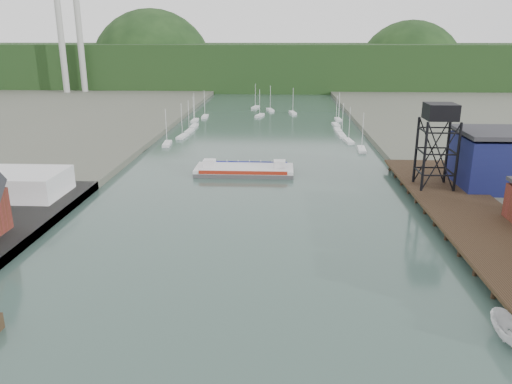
# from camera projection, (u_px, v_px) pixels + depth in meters

# --- Properties ---
(east_pier) EXTENTS (14.00, 70.00, 2.45)m
(east_pier) POSITION_uv_depth(u_px,v_px,m) (466.00, 210.00, 84.49)
(east_pier) COLOR black
(east_pier) RESTS_ON ground
(white_shed) EXTENTS (18.00, 12.00, 4.50)m
(white_shed) POSITION_uv_depth(u_px,v_px,m) (14.00, 184.00, 92.60)
(white_shed) COLOR silver
(white_shed) RESTS_ON west_quay
(lift_tower) EXTENTS (6.50, 6.50, 16.00)m
(lift_tower) POSITION_uv_depth(u_px,v_px,m) (440.00, 117.00, 92.91)
(lift_tower) COLOR black
(lift_tower) RESTS_ON east_pier
(blue_shed) EXTENTS (20.50, 14.50, 11.30)m
(blue_shed) POSITION_uv_depth(u_px,v_px,m) (511.00, 160.00, 96.64)
(blue_shed) COLOR #0E103D
(blue_shed) RESTS_ON east_land
(marina_sailboats) EXTENTS (57.71, 92.65, 0.90)m
(marina_sailboats) POSITION_uv_depth(u_px,v_px,m) (266.00, 125.00, 175.88)
(marina_sailboats) COLOR silver
(marina_sailboats) RESTS_ON ground
(smokestacks) EXTENTS (11.20, 8.20, 60.00)m
(smokestacks) POSITION_uv_depth(u_px,v_px,m) (70.00, 37.00, 261.91)
(smokestacks) COLOR #AAABA5
(smokestacks) RESTS_ON ground
(distant_hills) EXTENTS (500.00, 120.00, 80.00)m
(distant_hills) POSITION_uv_depth(u_px,v_px,m) (268.00, 68.00, 328.47)
(distant_hills) COLOR black
(distant_hills) RESTS_ON ground
(chain_ferry) EXTENTS (22.24, 9.15, 3.20)m
(chain_ferry) POSITION_uv_depth(u_px,v_px,m) (244.00, 170.00, 113.80)
(chain_ferry) COLOR #464648
(chain_ferry) RESTS_ON ground
(motorboat) EXTENTS (2.55, 6.65, 2.56)m
(motorboat) POSITION_uv_depth(u_px,v_px,m) (509.00, 332.00, 50.56)
(motorboat) COLOR silver
(motorboat) RESTS_ON ground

